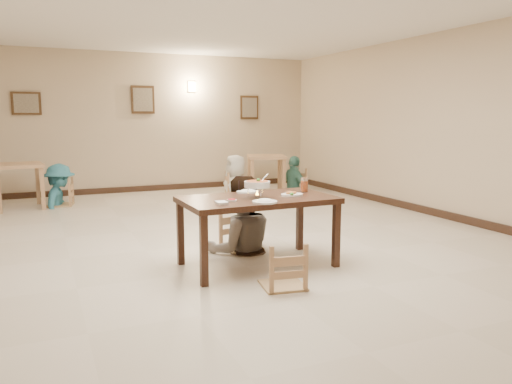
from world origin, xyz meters
name	(u,v)px	position (x,y,z in m)	size (l,w,h in m)	color
floor	(214,243)	(0.00, 0.00, 0.00)	(10.00, 10.00, 0.00)	beige
ceiling	(211,4)	(0.00, 0.00, 3.00)	(10.00, 10.00, 0.00)	silver
wall_back	(139,123)	(0.00, 5.00, 1.50)	(10.00, 10.00, 0.00)	#C9B090
wall_right	(452,126)	(4.00, 0.00, 1.50)	(10.00, 10.00, 0.00)	#C9B090
baseboard_back	(141,189)	(0.00, 4.97, 0.06)	(8.00, 0.06, 0.12)	black
baseboard_right	(446,215)	(3.97, 0.00, 0.06)	(0.06, 10.00, 0.12)	black
picture_a	(26,103)	(-2.20, 4.96, 1.90)	(0.55, 0.04, 0.45)	#392414
picture_b	(143,100)	(0.10, 4.96, 2.00)	(0.50, 0.04, 0.60)	#392414
picture_c	(249,107)	(2.60, 4.96, 1.85)	(0.45, 0.04, 0.55)	#392414
wall_sconce	(192,87)	(1.20, 4.96, 2.30)	(0.16, 0.05, 0.22)	#FFD88C
main_table	(258,204)	(0.13, -1.12, 0.69)	(1.67, 0.96, 0.77)	#391F14
chair_far	(240,213)	(0.23, -0.37, 0.46)	(0.43, 0.43, 0.92)	tan
chair_near	(283,244)	(0.08, -1.86, 0.43)	(0.41, 0.41, 0.87)	tan
main_diner	(240,176)	(0.20, -0.45, 0.93)	(0.90, 0.70, 1.86)	gray
curry_warmer	(257,184)	(0.11, -1.15, 0.92)	(0.31, 0.28, 0.25)	silver
rice_plate_far	(248,192)	(0.16, -0.78, 0.79)	(0.27, 0.27, 0.06)	white
rice_plate_near	(265,202)	(0.06, -1.48, 0.79)	(0.26, 0.26, 0.06)	white
fried_plate	(292,194)	(0.52, -1.19, 0.79)	(0.26, 0.26, 0.06)	white
chili_dish	(232,200)	(-0.22, -1.25, 0.78)	(0.11, 0.11, 0.02)	white
napkin_cutlery	(222,203)	(-0.37, -1.37, 0.79)	(0.14, 0.22, 0.03)	white
drink_glass	(304,185)	(0.79, -0.99, 0.85)	(0.08, 0.08, 0.17)	white
bg_table_left	(18,171)	(-2.39, 3.75, 0.67)	(0.90, 0.90, 0.81)	tan
bg_table_right	(266,162)	(2.52, 3.82, 0.66)	(1.02, 1.02, 0.80)	tan
bg_chair_lr	(59,180)	(-1.72, 3.79, 0.47)	(0.45, 0.45, 0.95)	tan
bg_chair_rl	(236,173)	(1.83, 3.89, 0.44)	(0.41, 0.41, 0.88)	tan
bg_chair_rr	(294,170)	(3.20, 3.80, 0.46)	(0.43, 0.43, 0.92)	tan
bg_diner_b	(58,164)	(-1.72, 3.79, 0.78)	(1.01, 0.58, 1.56)	teal
bg_diner_c	(236,155)	(1.83, 3.89, 0.83)	(0.81, 0.53, 1.66)	silver
bg_diner_d	(294,156)	(3.20, 3.80, 0.77)	(0.90, 0.37, 1.54)	#529D8D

